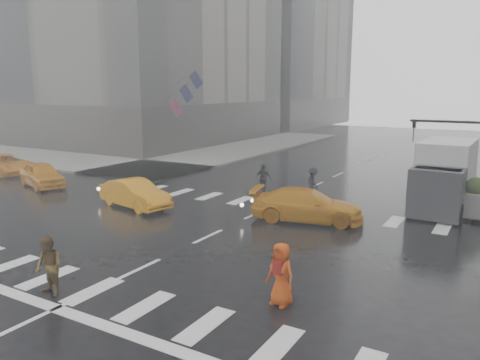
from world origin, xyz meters
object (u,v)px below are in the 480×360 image
Objects in this scene: box_truck at (444,173)px; traffic_signal_pole at (480,150)px; taxi_front at (42,174)px; pedestrian_orange at (281,274)px; pedestrian_brown at (49,266)px; taxi_mid at (135,194)px.

traffic_signal_pole is at bearing -44.89° from box_truck.
pedestrian_orange is at bearing -90.06° from taxi_front.
box_truck is (2.33, 13.64, 0.88)m from pedestrian_orange.
traffic_signal_pole reaches higher than pedestrian_brown.
box_truck reaches higher than pedestrian_brown.
taxi_front is (-13.42, 9.87, -0.13)m from pedestrian_brown.
box_truck is at bearing 133.34° from traffic_signal_pole.
pedestrian_brown is at bearing -106.37° from taxi_front.
traffic_signal_pole is 16.16m from taxi_mid.
pedestrian_orange reaches higher than pedestrian_brown.
box_truck is at bearing 94.05° from pedestrian_orange.
pedestrian_orange is 0.41× the size of taxi_front.
pedestrian_orange is 0.42× the size of taxi_mid.
taxi_front is 1.02× the size of taxi_mid.
box_truck is (-1.54, 1.63, -1.45)m from traffic_signal_pole.
traffic_signal_pole is 2.59× the size of pedestrian_brown.
taxi_front is at bearing 95.23° from taxi_mid.
taxi_front is at bearing 149.38° from pedestrian_brown.
traffic_signal_pole is 17.94m from pedestrian_brown.
pedestrian_orange is at bearing -107.84° from traffic_signal_pole.
pedestrian_brown is (-9.85, -14.81, -2.35)m from traffic_signal_pole.
pedestrian_brown reaches higher than taxi_mid.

